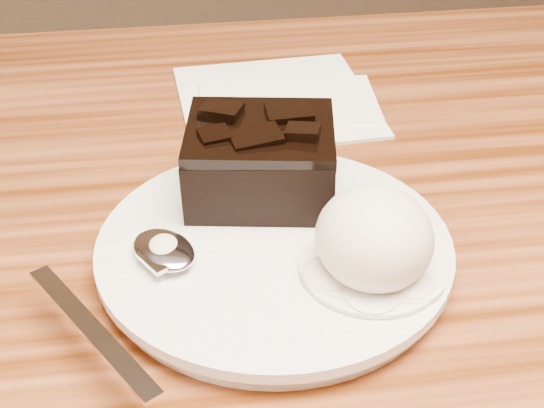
{
  "coord_description": "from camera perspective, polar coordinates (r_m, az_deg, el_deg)",
  "views": [
    {
      "loc": [
        -0.04,
        -0.39,
        1.07
      ],
      "look_at": [
        0.02,
        0.0,
        0.79
      ],
      "focal_mm": 51.76,
      "sensor_mm": 36.0,
      "label": 1
    }
  ],
  "objects": [
    {
      "name": "plate",
      "position": [
        0.5,
        0.16,
        -3.59
      ],
      "size": [
        0.22,
        0.22,
        0.02
      ],
      "primitive_type": "cylinder",
      "color": "white",
      "rests_on": "dining_table"
    },
    {
      "name": "brownie",
      "position": [
        0.52,
        -0.86,
        2.93
      ],
      "size": [
        0.11,
        0.1,
        0.04
      ],
      "primitive_type": "cube",
      "rotation": [
        0.0,
        0.0,
        -0.16
      ],
      "color": "black",
      "rests_on": "plate"
    },
    {
      "name": "ice_cream_scoop",
      "position": [
        0.46,
        7.45,
        -2.45
      ],
      "size": [
        0.07,
        0.07,
        0.06
      ],
      "primitive_type": "ellipsoid",
      "color": "beige",
      "rests_on": "plate"
    },
    {
      "name": "melt_puddle",
      "position": [
        0.47,
        7.24,
        -4.71
      ],
      "size": [
        0.09,
        0.09,
        0.0
      ],
      "primitive_type": "cylinder",
      "color": "white",
      "rests_on": "plate"
    },
    {
      "name": "spoon",
      "position": [
        0.48,
        -7.86,
        -3.49
      ],
      "size": [
        0.13,
        0.18,
        0.01
      ],
      "primitive_type": null,
      "rotation": [
        0.0,
        0.0,
        0.55
      ],
      "color": "silver",
      "rests_on": "plate"
    },
    {
      "name": "napkin",
      "position": [
        0.69,
        0.25,
        7.62
      ],
      "size": [
        0.17,
        0.17,
        0.01
      ],
      "primitive_type": "cube",
      "rotation": [
        0.0,
        0.0,
        0.06
      ],
      "color": "white",
      "rests_on": "dining_table"
    },
    {
      "name": "crumb_a",
      "position": [
        0.47,
        5.6,
        -4.82
      ],
      "size": [
        0.01,
        0.01,
        0.0
      ],
      "primitive_type": "cube",
      "rotation": [
        0.0,
        0.0,
        1.32
      ],
      "color": "black",
      "rests_on": "plate"
    },
    {
      "name": "crumb_b",
      "position": [
        0.49,
        3.28,
        -2.76
      ],
      "size": [
        0.01,
        0.01,
        0.0
      ],
      "primitive_type": "cube",
      "rotation": [
        0.0,
        0.0,
        1.52
      ],
      "color": "black",
      "rests_on": "plate"
    }
  ]
}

